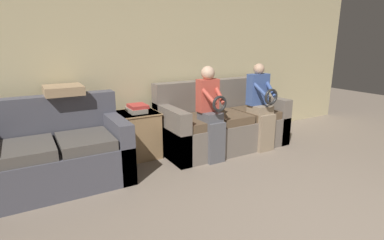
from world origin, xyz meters
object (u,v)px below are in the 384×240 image
at_px(couch_side, 57,155).
at_px(book_stack, 137,108).
at_px(side_shelf, 138,134).
at_px(throw_pillow, 63,90).
at_px(child_left_seated, 211,110).
at_px(child_right_seated, 261,104).
at_px(couch_main, 221,124).

height_order(couch_side, book_stack, couch_side).
bearing_deg(side_shelf, throw_pillow, -179.61).
distance_m(couch_side, side_shelf, 1.08).
relative_size(child_left_seated, child_right_seated, 1.00).
bearing_deg(child_right_seated, couch_main, 139.65).
xyz_separation_m(child_right_seated, book_stack, (-1.64, 0.56, 0.01)).
bearing_deg(throw_pillow, book_stack, 0.45).
bearing_deg(child_left_seated, throw_pillow, 161.46).
bearing_deg(book_stack, child_right_seated, -18.99).
xyz_separation_m(child_right_seated, throw_pillow, (-2.50, 0.56, 0.32)).
height_order(child_right_seated, throw_pillow, child_right_seated).
relative_size(couch_side, throw_pillow, 3.57).
distance_m(couch_main, child_right_seated, 0.64).
distance_m(child_right_seated, throw_pillow, 2.58).
height_order(couch_side, child_left_seated, child_left_seated).
xyz_separation_m(side_shelf, throw_pillow, (-0.87, -0.01, 0.66)).
relative_size(couch_main, child_left_seated, 1.52).
relative_size(couch_side, child_right_seated, 1.20).
bearing_deg(couch_side, child_left_seated, -8.11).
height_order(couch_main, child_right_seated, child_right_seated).
relative_size(couch_main, throw_pillow, 4.52).
height_order(child_left_seated, throw_pillow, child_left_seated).
relative_size(couch_side, book_stack, 4.74).
distance_m(child_left_seated, book_stack, 0.97).
height_order(couch_main, book_stack, couch_main).
bearing_deg(throw_pillow, side_shelf, 0.39).
relative_size(couch_main, child_right_seated, 1.52).
distance_m(side_shelf, book_stack, 0.35).
height_order(child_right_seated, book_stack, child_right_seated).
relative_size(book_stack, throw_pillow, 0.75).
bearing_deg(side_shelf, couch_main, -9.44).
height_order(book_stack, throw_pillow, throw_pillow).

